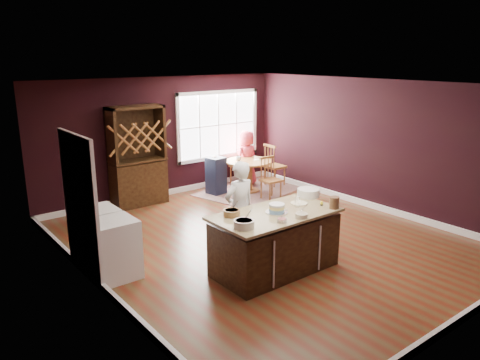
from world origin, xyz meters
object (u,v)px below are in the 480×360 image
chair_north (239,162)px  hutch (137,156)px  layer_cake (277,208)px  dining_table (249,169)px  chair_south (271,178)px  toddler (214,160)px  dryer (98,236)px  seated_woman (247,158)px  washer (115,249)px  chair_east (275,164)px  kitchen_island (275,243)px  high_chair (216,175)px  baker (239,209)px

chair_north → hutch: (-2.81, -0.08, 0.55)m
layer_cake → hutch: bearing=92.1°
dining_table → chair_south: chair_south is taller
chair_north → toddler: size_ratio=4.00×
layer_cake → dryer: bearing=136.3°
chair_south → seated_woman: (0.31, 1.26, 0.20)m
layer_cake → washer: bearing=147.5°
chair_east → chair_north: (-0.54, 0.76, -0.01)m
kitchen_island → toddler: size_ratio=7.39×
chair_east → washer: size_ratio=1.20×
dining_table → chair_south: bearing=-90.4°
chair_north → high_chair: (-1.03, -0.45, -0.07)m
chair_north → hutch: hutch is taller
toddler → hutch: bearing=169.1°
baker → seated_woman: (2.74, 3.20, -0.10)m
layer_cake → high_chair: layer_cake is taller
dining_table → chair_north: bearing=67.9°
toddler → layer_cake: bearing=-112.3°
chair_north → dryer: bearing=-8.0°
layer_cake → chair_south: bearing=49.3°
dining_table → washer: 4.89m
chair_south → toddler: 1.41m
layer_cake → dining_table: bearing=56.4°
toddler → hutch: 1.80m
seated_woman → toddler: (-1.06, -0.10, 0.12)m
dining_table → hutch: bearing=164.7°
layer_cake → chair_east: size_ratio=0.31×
high_chair → chair_east: bearing=-20.3°
kitchen_island → seated_woman: seated_woman is taller
chair_north → washer: size_ratio=1.18×
toddler → dryer: bearing=-151.3°
kitchen_island → dining_table: kitchen_island is taller
chair_north → seated_woman: 0.36m
dining_table → washer: washer is taller
layer_cake → seated_woman: 4.79m
chair_east → washer: (-5.20, -2.27, -0.09)m
kitchen_island → seated_woman: (2.66, 3.97, 0.25)m
baker → toddler: bearing=-120.6°
chair_north → high_chair: size_ratio=1.15×
chair_south → seated_woman: 1.31m
chair_south → layer_cake: bearing=-127.7°
dining_table → toddler: 0.87m
chair_south → dryer: chair_south is taller
dining_table → baker: size_ratio=0.71×
chair_north → toddler: chair_north is taller
baker → layer_cake: bearing=94.4°
seated_woman → high_chair: size_ratio=1.52×
chair_east → chair_south: size_ratio=1.09×
layer_cake → dryer: 2.82m
high_chair → toddler: bearing=125.5°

